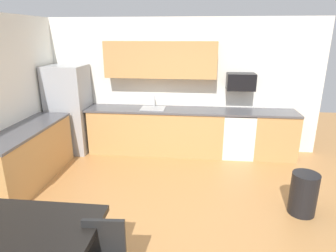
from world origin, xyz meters
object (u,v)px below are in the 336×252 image
microwave (241,82)px  trash_bin (303,194)px  refrigerator (69,109)px  dining_table (16,236)px  oven_range (237,134)px

microwave → trash_bin: 2.47m
microwave → trash_bin: size_ratio=0.90×
trash_bin → microwave: bearing=108.0°
refrigerator → dining_table: refrigerator is taller
microwave → trash_bin: microwave is taller
oven_range → microwave: size_ratio=1.69×
microwave → dining_table: (-2.36, -3.76, -0.79)m
microwave → dining_table: 4.50m
refrigerator → dining_table: (1.10, -3.58, -0.18)m
dining_table → trash_bin: 3.49m
trash_bin → dining_table: bearing=-150.6°
oven_range → dining_table: size_ratio=0.65×
dining_table → trash_bin: bearing=29.4°
oven_range → microwave: (0.00, 0.10, 1.04)m
oven_range → dining_table: bearing=-122.8°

